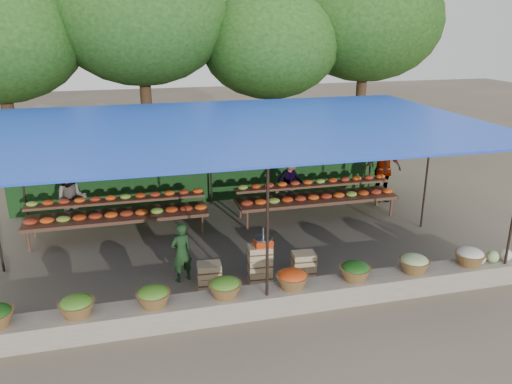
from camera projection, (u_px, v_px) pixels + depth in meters
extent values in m
plane|color=brown|center=(233.00, 247.00, 11.35)|extent=(60.00, 60.00, 0.00)
cube|color=#6F6559|center=(265.00, 301.00, 8.77)|extent=(10.60, 0.55, 0.40)
cylinder|color=black|center=(267.00, 242.00, 8.24)|extent=(0.05, 0.05, 2.80)
cylinder|color=black|center=(427.00, 173.00, 12.02)|extent=(0.05, 0.05, 2.80)
cylinder|color=black|center=(20.00, 168.00, 12.45)|extent=(0.05, 0.05, 2.80)
cylinder|color=black|center=(211.00, 156.00, 13.57)|extent=(0.05, 0.05, 2.80)
cylinder|color=black|center=(372.00, 146.00, 14.68)|extent=(0.05, 0.05, 2.80)
cube|color=blue|center=(231.00, 125.00, 10.45)|extent=(10.80, 6.60, 0.04)
cube|color=blue|center=(254.00, 157.00, 8.68)|extent=(10.80, 2.19, 0.26)
cube|color=blue|center=(215.00, 117.00, 12.35)|extent=(10.80, 2.19, 0.26)
cylinder|color=#A5A6AA|center=(220.00, 146.00, 11.99)|extent=(9.60, 0.01, 0.01)
ellipsoid|color=yellow|center=(20.00, 170.00, 11.03)|extent=(0.23, 0.17, 0.30)
ellipsoid|color=yellow|center=(45.00, 169.00, 11.15)|extent=(0.23, 0.17, 0.30)
ellipsoid|color=yellow|center=(70.00, 167.00, 11.28)|extent=(0.23, 0.17, 0.30)
ellipsoid|color=yellow|center=(95.00, 166.00, 11.40)|extent=(0.23, 0.17, 0.30)
ellipsoid|color=yellow|center=(119.00, 164.00, 11.52)|extent=(0.23, 0.17, 0.30)
ellipsoid|color=yellow|center=(142.00, 163.00, 11.65)|extent=(0.23, 0.17, 0.30)
ellipsoid|color=yellow|center=(165.00, 161.00, 11.77)|extent=(0.23, 0.17, 0.30)
ellipsoid|color=yellow|center=(187.00, 160.00, 11.89)|extent=(0.23, 0.17, 0.30)
ellipsoid|color=yellow|center=(209.00, 158.00, 12.02)|extent=(0.23, 0.17, 0.30)
ellipsoid|color=yellow|center=(231.00, 157.00, 12.14)|extent=(0.23, 0.17, 0.30)
ellipsoid|color=yellow|center=(252.00, 156.00, 12.26)|extent=(0.23, 0.17, 0.30)
ellipsoid|color=yellow|center=(273.00, 154.00, 12.39)|extent=(0.23, 0.17, 0.30)
ellipsoid|color=yellow|center=(293.00, 153.00, 12.51)|extent=(0.23, 0.17, 0.30)
ellipsoid|color=yellow|center=(313.00, 152.00, 12.63)|extent=(0.23, 0.17, 0.30)
ellipsoid|color=yellow|center=(332.00, 150.00, 12.76)|extent=(0.23, 0.17, 0.30)
ellipsoid|color=yellow|center=(351.00, 149.00, 12.88)|extent=(0.23, 0.17, 0.30)
ellipsoid|color=yellow|center=(370.00, 148.00, 13.00)|extent=(0.23, 0.17, 0.30)
ellipsoid|color=yellow|center=(388.00, 147.00, 13.13)|extent=(0.23, 0.17, 0.30)
ellipsoid|color=#477E21|center=(76.00, 303.00, 7.91)|extent=(0.52, 0.52, 0.23)
ellipsoid|color=#477E21|center=(153.00, 293.00, 8.19)|extent=(0.52, 0.52, 0.23)
ellipsoid|color=#477E21|center=(225.00, 285.00, 8.47)|extent=(0.52, 0.52, 0.23)
ellipsoid|color=#C93C10|center=(292.00, 276.00, 8.75)|extent=(0.52, 0.52, 0.23)
ellipsoid|color=#1C5115|center=(355.00, 268.00, 9.03)|extent=(0.52, 0.52, 0.23)
ellipsoid|color=#97B974|center=(414.00, 261.00, 9.31)|extent=(0.52, 0.52, 0.23)
ellipsoid|color=beige|center=(470.00, 254.00, 9.59)|extent=(0.52, 0.52, 0.23)
cube|color=#1C4217|center=(209.00, 159.00, 13.84)|extent=(10.60, 0.06, 2.50)
cylinder|color=#352713|center=(10.00, 124.00, 14.76)|extent=(0.36, 0.36, 3.97)
cylinder|color=#352713|center=(147.00, 108.00, 15.97)|extent=(0.36, 0.36, 4.48)
ellipsoid|color=#15390F|center=(140.00, 16.00, 15.07)|extent=(5.39, 5.39, 4.17)
cylinder|color=#352713|center=(269.00, 116.00, 16.75)|extent=(0.36, 0.36, 3.71)
ellipsoid|color=#15390F|center=(270.00, 45.00, 16.01)|extent=(4.47, 4.47, 3.45)
cylinder|color=#352713|center=(360.00, 101.00, 17.83)|extent=(0.36, 0.36, 4.35)
ellipsoid|color=#15390F|center=(366.00, 21.00, 16.96)|extent=(5.24, 5.24, 4.05)
cube|color=#4A2C1D|center=(118.00, 216.00, 11.80)|extent=(4.20, 0.95, 0.08)
cube|color=#4A2C1D|center=(117.00, 201.00, 11.99)|extent=(4.20, 0.35, 0.06)
cylinder|color=#4A2C1D|center=(28.00, 241.00, 11.06)|extent=(0.06, 0.06, 0.50)
cylinder|color=#4A2C1D|center=(203.00, 224.00, 11.97)|extent=(0.06, 0.06, 0.50)
cylinder|color=#4A2C1D|center=(34.00, 227.00, 11.80)|extent=(0.06, 0.06, 0.50)
cylinder|color=#4A2C1D|center=(198.00, 213.00, 12.71)|extent=(0.06, 0.06, 0.50)
ellipsoid|color=#AA2F18|center=(30.00, 222.00, 11.19)|extent=(0.31, 0.26, 0.13)
ellipsoid|color=#87AF35|center=(32.00, 204.00, 11.52)|extent=(0.26, 0.22, 0.12)
ellipsoid|color=#EE5215|center=(47.00, 220.00, 11.27)|extent=(0.31, 0.26, 0.13)
ellipsoid|color=#C93C10|center=(48.00, 203.00, 11.60)|extent=(0.26, 0.22, 0.12)
ellipsoid|color=#87AF35|center=(63.00, 219.00, 11.36)|extent=(0.31, 0.26, 0.13)
ellipsoid|color=#AA2F18|center=(64.00, 201.00, 11.68)|extent=(0.26, 0.22, 0.12)
ellipsoid|color=#C93C10|center=(79.00, 218.00, 11.44)|extent=(0.31, 0.26, 0.13)
ellipsoid|color=#EE5215|center=(80.00, 200.00, 11.76)|extent=(0.26, 0.22, 0.12)
ellipsoid|color=#AA2F18|center=(95.00, 216.00, 11.52)|extent=(0.31, 0.26, 0.13)
ellipsoid|color=#AA2F18|center=(95.00, 199.00, 11.84)|extent=(0.26, 0.22, 0.12)
ellipsoid|color=#EE5215|center=(111.00, 215.00, 11.60)|extent=(0.31, 0.26, 0.13)
ellipsoid|color=#EE5215|center=(110.00, 198.00, 11.93)|extent=(0.26, 0.22, 0.12)
ellipsoid|color=#AA2F18|center=(127.00, 213.00, 11.68)|extent=(0.31, 0.26, 0.13)
ellipsoid|color=#87AF35|center=(125.00, 196.00, 12.01)|extent=(0.26, 0.22, 0.12)
ellipsoid|color=#EE5215|center=(142.00, 212.00, 11.76)|extent=(0.31, 0.26, 0.13)
ellipsoid|color=#C93C10|center=(140.00, 195.00, 12.09)|extent=(0.26, 0.22, 0.12)
ellipsoid|color=#87AF35|center=(157.00, 211.00, 11.84)|extent=(0.31, 0.26, 0.13)
ellipsoid|color=#AA2F18|center=(155.00, 194.00, 12.17)|extent=(0.26, 0.22, 0.12)
ellipsoid|color=#C93C10|center=(172.00, 210.00, 11.93)|extent=(0.31, 0.26, 0.13)
ellipsoid|color=#EE5215|center=(169.00, 193.00, 12.25)|extent=(0.26, 0.22, 0.12)
ellipsoid|color=#AA2F18|center=(186.00, 208.00, 12.01)|extent=(0.31, 0.26, 0.13)
ellipsoid|color=#AA2F18|center=(184.00, 192.00, 12.33)|extent=(0.26, 0.22, 0.12)
ellipsoid|color=#EE5215|center=(201.00, 207.00, 12.09)|extent=(0.31, 0.26, 0.13)
ellipsoid|color=#EE5215|center=(198.00, 191.00, 12.42)|extent=(0.26, 0.22, 0.12)
cube|color=#4A2C1D|center=(317.00, 199.00, 12.97)|extent=(4.20, 0.95, 0.08)
cube|color=#4A2C1D|center=(313.00, 185.00, 13.15)|extent=(4.20, 0.35, 0.06)
cylinder|color=#4A2C1D|center=(247.00, 220.00, 12.23)|extent=(0.06, 0.06, 0.50)
cylinder|color=#4A2C1D|center=(391.00, 206.00, 13.14)|extent=(0.06, 0.06, 0.50)
cylinder|color=#4A2C1D|center=(240.00, 209.00, 12.96)|extent=(0.06, 0.06, 0.50)
cylinder|color=#4A2C1D|center=(377.00, 197.00, 13.87)|extent=(0.06, 0.06, 0.50)
ellipsoid|color=#AA2F18|center=(247.00, 203.00, 12.36)|extent=(0.31, 0.26, 0.13)
ellipsoid|color=#87AF35|center=(243.00, 187.00, 12.68)|extent=(0.26, 0.22, 0.12)
ellipsoid|color=#EE5215|center=(260.00, 202.00, 12.44)|extent=(0.31, 0.26, 0.13)
ellipsoid|color=#C93C10|center=(256.00, 186.00, 12.76)|extent=(0.26, 0.22, 0.12)
ellipsoid|color=#87AF35|center=(274.00, 201.00, 12.52)|extent=(0.31, 0.26, 0.13)
ellipsoid|color=#AA2F18|center=(269.00, 185.00, 12.85)|extent=(0.26, 0.22, 0.12)
ellipsoid|color=#C93C10|center=(287.00, 200.00, 12.60)|extent=(0.31, 0.26, 0.13)
ellipsoid|color=#EE5215|center=(282.00, 184.00, 12.93)|extent=(0.26, 0.22, 0.12)
ellipsoid|color=#AA2F18|center=(300.00, 198.00, 12.68)|extent=(0.31, 0.26, 0.13)
ellipsoid|color=#AA2F18|center=(295.00, 183.00, 13.01)|extent=(0.26, 0.22, 0.12)
ellipsoid|color=#EE5215|center=(313.00, 197.00, 12.76)|extent=(0.31, 0.26, 0.13)
ellipsoid|color=#EE5215|center=(308.00, 182.00, 13.09)|extent=(0.26, 0.22, 0.12)
ellipsoid|color=#AA2F18|center=(326.00, 196.00, 12.85)|extent=(0.31, 0.26, 0.13)
ellipsoid|color=#87AF35|center=(320.00, 181.00, 13.17)|extent=(0.26, 0.22, 0.12)
ellipsoid|color=#EE5215|center=(339.00, 195.00, 12.93)|extent=(0.31, 0.26, 0.13)
ellipsoid|color=#C93C10|center=(332.00, 180.00, 13.25)|extent=(0.26, 0.22, 0.12)
ellipsoid|color=#87AF35|center=(351.00, 194.00, 13.01)|extent=(0.31, 0.26, 0.13)
ellipsoid|color=#AA2F18|center=(345.00, 179.00, 13.34)|extent=(0.26, 0.22, 0.12)
ellipsoid|color=#C93C10|center=(363.00, 193.00, 13.09)|extent=(0.31, 0.26, 0.13)
ellipsoid|color=#EE5215|center=(357.00, 178.00, 13.42)|extent=(0.26, 0.22, 0.12)
ellipsoid|color=#AA2F18|center=(376.00, 192.00, 13.17)|extent=(0.31, 0.26, 0.13)
ellipsoid|color=#AA2F18|center=(369.00, 177.00, 13.50)|extent=(0.26, 0.22, 0.12)
ellipsoid|color=#EE5215|center=(388.00, 191.00, 13.25)|extent=(0.31, 0.26, 0.13)
ellipsoid|color=#EE5215|center=(380.00, 176.00, 13.58)|extent=(0.26, 0.22, 0.12)
cube|color=tan|center=(210.00, 282.00, 9.56)|extent=(0.47, 0.37, 0.25)
cube|color=tan|center=(209.00, 270.00, 9.48)|extent=(0.47, 0.37, 0.25)
cube|color=tan|center=(260.00, 276.00, 9.79)|extent=(0.47, 0.37, 0.25)
cube|color=tan|center=(260.00, 264.00, 9.71)|extent=(0.47, 0.37, 0.25)
cube|color=tan|center=(260.00, 252.00, 9.63)|extent=(0.47, 0.37, 0.25)
cube|color=tan|center=(303.00, 270.00, 10.00)|extent=(0.47, 0.37, 0.25)
cube|color=tan|center=(304.00, 259.00, 9.92)|extent=(0.47, 0.37, 0.25)
cube|color=red|center=(263.00, 242.00, 9.58)|extent=(0.34, 0.29, 0.13)
cylinder|color=#A5A6AA|center=(263.00, 238.00, 9.55)|extent=(0.36, 0.36, 0.03)
cylinder|color=#A5A6AA|center=(263.00, 233.00, 9.52)|extent=(0.03, 0.03, 0.25)
imported|color=#183518|center=(181.00, 252.00, 9.69)|extent=(0.52, 0.43, 1.21)
imported|color=slate|center=(72.00, 199.00, 12.19)|extent=(0.75, 0.59, 1.49)
imported|color=slate|center=(290.00, 182.00, 13.51)|extent=(1.10, 0.82, 1.52)
imported|color=slate|center=(383.00, 169.00, 14.05)|extent=(1.12, 0.56, 1.85)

